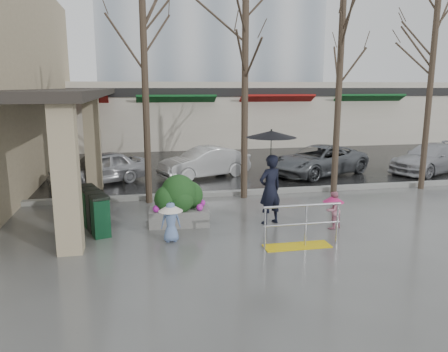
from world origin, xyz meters
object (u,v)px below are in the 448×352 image
object	(u,v)px
woman	(271,170)
child_blue	(171,218)
handrail	(300,231)
car_a	(98,168)
planter	(179,201)
tree_west	(144,41)
tree_midwest	(245,38)
car_d	(432,158)
news_boxes	(93,210)
car_b	(204,162)
child_pink	(333,207)
tree_mideast	(341,52)
car_c	(319,160)
tree_east	(435,38)

from	to	relation	value
woman	child_blue	size ratio (longest dim) A/B	2.63
handrail	car_a	xyz separation A→B (m)	(-5.21, 7.99, 0.25)
woman	planter	xyz separation A→B (m)	(-2.46, 0.39, -0.83)
tree_west	tree_midwest	bearing A→B (deg)	0.00
handrail	car_d	xyz separation A→B (m)	(9.02, 7.49, 0.25)
news_boxes	car_b	world-z (taller)	car_b
news_boxes	child_blue	bearing A→B (deg)	-54.17
planter	handrail	bearing A→B (deg)	-40.52
tree_west	car_d	world-z (taller)	tree_west
child_pink	child_blue	size ratio (longest dim) A/B	1.01
tree_midwest	car_b	distance (m)	5.91
woman	car_d	distance (m)	10.81
car_b	car_a	bearing A→B (deg)	-104.49
tree_mideast	car_b	size ratio (longest dim) A/B	1.70
tree_west	car_c	xyz separation A→B (m)	(7.29, 3.18, -4.45)
car_b	child_pink	bearing A→B (deg)	-2.97
tree_midwest	planter	bearing A→B (deg)	-133.98
news_boxes	car_b	size ratio (longest dim) A/B	0.50
child_pink	child_blue	world-z (taller)	child_pink
car_c	handrail	bearing A→B (deg)	-50.26
tree_midwest	car_a	size ratio (longest dim) A/B	1.89
woman	news_boxes	size ratio (longest dim) A/B	1.36
tree_west	tree_east	world-z (taller)	tree_east
child_blue	child_pink	bearing A→B (deg)	-177.07
tree_west	child_blue	xyz separation A→B (m)	(0.40, -3.85, -4.48)
car_d	car_c	bearing A→B (deg)	-116.33
tree_mideast	car_d	world-z (taller)	tree_mideast
woman	child_pink	size ratio (longest dim) A/B	2.60
car_c	tree_west	bearing A→B (deg)	-90.46
planter	car_c	size ratio (longest dim) A/B	0.37
tree_west	car_c	bearing A→B (deg)	23.60
planter	car_a	distance (m)	6.30
tree_midwest	car_c	size ratio (longest dim) A/B	1.54
tree_east	news_boxes	bearing A→B (deg)	-167.94
child_pink	child_blue	bearing A→B (deg)	-23.82
tree_mideast	child_blue	world-z (taller)	tree_mideast
car_a	car_c	world-z (taller)	same
child_pink	tree_east	bearing A→B (deg)	-170.87
car_b	car_c	bearing A→B (deg)	64.42
tree_midwest	tree_east	world-z (taller)	tree_east
planter	news_boxes	bearing A→B (deg)	177.68
tree_east	car_c	bearing A→B (deg)	130.39
car_b	car_d	xyz separation A→B (m)	(9.97, -0.94, 0.00)
tree_midwest	car_a	xyz separation A→B (m)	(-5.05, 3.19, -4.60)
tree_east	car_d	xyz separation A→B (m)	(2.38, 2.69, -4.75)
child_pink	news_boxes	xyz separation A→B (m)	(-6.24, 1.24, -0.05)
handrail	car_b	size ratio (longest dim) A/B	0.50
woman	child_pink	world-z (taller)	woman
news_boxes	car_a	bearing A→B (deg)	74.72
tree_mideast	child_pink	size ratio (longest dim) A/B	6.45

